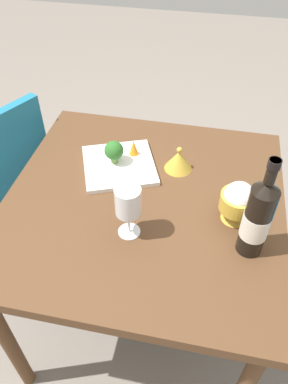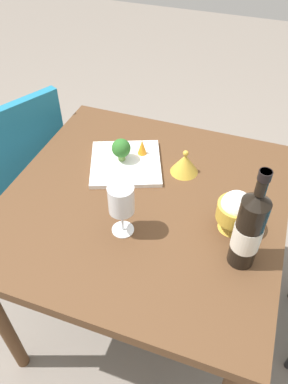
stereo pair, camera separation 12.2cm
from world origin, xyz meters
The scene contains 10 objects.
ground_plane centered at (0.00, 0.00, 0.00)m, with size 8.00×8.00×0.00m, color gray.
dining_table centered at (0.00, 0.00, 0.65)m, with size 0.92×0.92×0.73m.
chair_near_window centered at (-0.23, -0.69, 0.53)m, with size 0.54×0.54×0.85m.
wine_bottle centered at (0.14, 0.34, 0.86)m, with size 0.08×0.08×0.33m.
wine_glass centered at (0.15, -0.01, 0.86)m, with size 0.08×0.08×0.18m.
rice_bowl centered at (0.03, 0.30, 0.81)m, with size 0.11×0.11×0.14m.
rice_bowl_lid centered at (-0.18, 0.09, 0.77)m, with size 0.10×0.10×0.09m.
serving_plate centered at (-0.14, -0.12, 0.74)m, with size 0.33×0.33×0.02m.
broccoli_floret centered at (-0.15, -0.14, 0.80)m, with size 0.07×0.07×0.09m.
carrot_garnish_left centered at (-0.21, -0.08, 0.78)m, with size 0.03×0.03×0.06m.
Camera 2 is at (0.83, 0.30, 1.61)m, focal length 35.12 mm.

